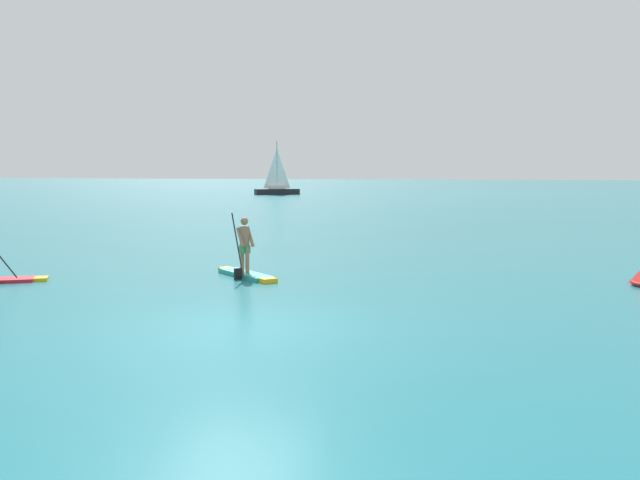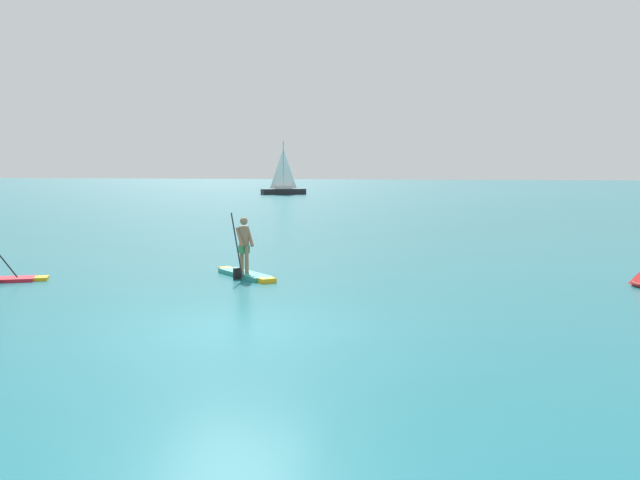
# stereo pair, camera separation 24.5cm
# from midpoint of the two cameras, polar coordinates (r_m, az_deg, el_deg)

# --- Properties ---
(ground) EXTENTS (440.00, 440.00, 0.00)m
(ground) POSITION_cam_midpoint_polar(r_m,az_deg,el_deg) (13.26, -6.67, -7.02)
(ground) COLOR #1E727F
(paddleboarder_mid_center) EXTENTS (2.42, 2.08, 1.78)m
(paddleboarder_mid_center) POSITION_cam_midpoint_polar(r_m,az_deg,el_deg) (19.51, -6.35, -1.92)
(paddleboarder_mid_center) COLOR teal
(paddleboarder_mid_center) RESTS_ON ground
(sailboat_left_horizon) EXTENTS (5.14, 4.37, 6.45)m
(sailboat_left_horizon) POSITION_cam_midpoint_polar(r_m,az_deg,el_deg) (86.68, -3.54, 4.18)
(sailboat_left_horizon) COLOR black
(sailboat_left_horizon) RESTS_ON ground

